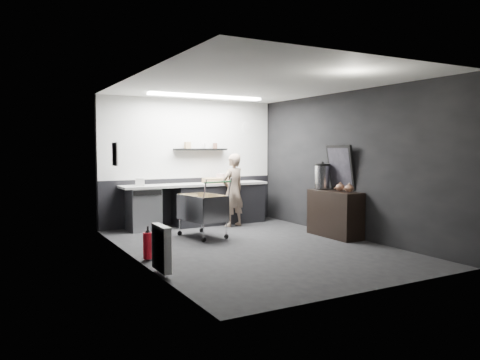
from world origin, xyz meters
TOP-DOWN VIEW (x-y plane):
  - floor at (0.00, 0.00)m, footprint 5.50×5.50m
  - ceiling at (0.00, 0.00)m, footprint 5.50×5.50m
  - wall_back at (0.00, 2.75)m, footprint 5.50×0.00m
  - wall_front at (0.00, -2.75)m, footprint 5.50×0.00m
  - wall_left at (-2.00, 0.00)m, footprint 0.00×5.50m
  - wall_right at (2.00, 0.00)m, footprint 0.00×5.50m
  - kitchen_wall_panel at (0.00, 2.73)m, footprint 3.95×0.02m
  - dado_panel at (0.00, 2.73)m, footprint 3.95×0.02m
  - floating_shelf at (0.20, 2.62)m, footprint 1.20×0.22m
  - wall_clock at (1.40, 2.72)m, footprint 0.20×0.03m
  - poster at (-1.98, 1.30)m, footprint 0.02×0.30m
  - poster_red_band at (-1.98, 1.30)m, footprint 0.02×0.22m
  - radiator at (-1.94, -0.90)m, footprint 0.10×0.50m
  - ceiling_strip at (0.00, 1.85)m, footprint 2.40×0.20m
  - prep_counter at (0.14, 2.42)m, footprint 3.20×0.61m
  - person at (0.65, 1.97)m, footprint 0.64×0.51m
  - shopping_cart at (-0.41, 1.19)m, footprint 0.73×1.05m
  - sideboard at (1.78, 0.06)m, footprint 0.49×1.14m
  - fire_extinguisher at (-1.85, -0.05)m, footprint 0.15×0.15m
  - cardboard_box at (0.45, 2.37)m, footprint 0.58×0.47m
  - pink_tub at (0.60, 2.42)m, footprint 0.20×0.20m
  - white_container at (-1.23, 2.37)m, footprint 0.21×0.19m

SIDE VIEW (x-z plane):
  - floor at x=0.00m, z-range 0.00..0.00m
  - fire_extinguisher at x=-1.85m, z-range -0.01..0.47m
  - radiator at x=-1.94m, z-range 0.05..0.65m
  - prep_counter at x=0.14m, z-range 0.01..0.91m
  - dado_panel at x=0.00m, z-range 0.00..1.00m
  - shopping_cart at x=-0.41m, z-range -0.02..1.04m
  - sideboard at x=1.78m, z-range -0.31..1.40m
  - person at x=0.65m, z-range 0.00..1.53m
  - cardboard_box at x=0.45m, z-range 0.90..1.01m
  - white_container at x=-1.23m, z-range 0.90..1.06m
  - pink_tub at x=0.60m, z-range 0.90..1.10m
  - wall_back at x=0.00m, z-range -1.40..4.10m
  - wall_front at x=0.00m, z-range -1.40..4.10m
  - wall_left at x=-2.00m, z-range -1.40..4.10m
  - wall_right at x=2.00m, z-range -1.40..4.10m
  - poster at x=-1.98m, z-range 1.35..1.75m
  - floating_shelf at x=0.20m, z-range 1.60..1.64m
  - poster_red_band at x=-1.98m, z-range 1.57..1.67m
  - kitchen_wall_panel at x=0.00m, z-range 1.00..2.70m
  - wall_clock at x=1.40m, z-range 2.05..2.25m
  - ceiling_strip at x=0.00m, z-range 2.65..2.69m
  - ceiling at x=0.00m, z-range 2.70..2.70m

